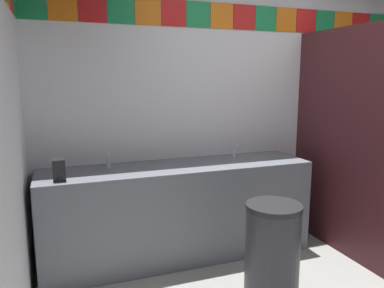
% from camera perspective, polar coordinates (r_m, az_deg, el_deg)
% --- Properties ---
extents(wall_back, '(4.40, 0.09, 2.58)m').
position_cam_1_polar(wall_back, '(3.88, 10.38, 5.72)').
color(wall_back, silver).
rests_on(wall_back, ground_plane).
extents(vanity_counter, '(2.34, 0.57, 0.83)m').
position_cam_1_polar(vanity_counter, '(3.37, -1.98, -10.02)').
color(vanity_counter, slate).
rests_on(vanity_counter, ground_plane).
extents(faucet_left, '(0.04, 0.10, 0.14)m').
position_cam_1_polar(faucet_left, '(3.20, -12.57, -2.76)').
color(faucet_left, silver).
rests_on(faucet_left, vanity_counter).
extents(faucet_right, '(0.04, 0.10, 0.14)m').
position_cam_1_polar(faucet_right, '(3.54, 6.58, -1.35)').
color(faucet_right, silver).
rests_on(faucet_right, vanity_counter).
extents(soap_dispenser, '(0.09, 0.09, 0.16)m').
position_cam_1_polar(soap_dispenser, '(2.92, -19.57, -3.81)').
color(soap_dispenser, black).
rests_on(soap_dispenser, vanity_counter).
extents(toilet, '(0.39, 0.49, 0.74)m').
position_cam_1_polar(toilet, '(4.23, 24.19, -8.42)').
color(toilet, white).
rests_on(toilet, ground_plane).
extents(trash_bin, '(0.40, 0.40, 0.70)m').
position_cam_1_polar(trash_bin, '(2.89, 12.12, -15.50)').
color(trash_bin, '#333338').
rests_on(trash_bin, ground_plane).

